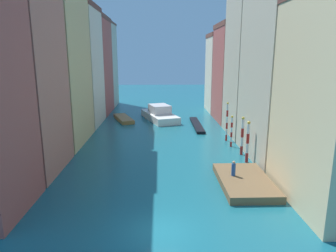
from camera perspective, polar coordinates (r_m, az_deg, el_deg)
name	(u,v)px	position (r m, az deg, el deg)	size (l,w,h in m)	color
ground_plane	(160,135)	(43.36, -1.47, -1.63)	(154.00, 154.00, 0.00)	#196070
building_left_1	(17,71)	(31.35, -26.41, 9.13)	(6.91, 8.70, 19.08)	#C6705B
building_left_2	(54,65)	(40.79, -20.55, 10.61)	(6.91, 11.04, 19.61)	#DBB77A
building_left_3	(77,66)	(51.03, -16.68, 10.67)	(6.91, 9.70, 18.66)	beige
building_left_4	(91,66)	(60.83, -14.24, 10.86)	(6.91, 10.42, 18.15)	#B25147
building_left_5	(100,65)	(69.82, -12.62, 11.07)	(6.91, 8.03, 17.91)	#BCB299
building_right_1	(286,57)	(34.57, 21.22, 11.98)	(6.91, 11.09, 21.67)	#BCB299
building_right_2	(255,61)	(44.10, 16.04, 11.65)	(6.91, 8.89, 20.54)	#BCB299
building_right_3	(237,73)	(53.34, 12.80, 9.64)	(6.91, 9.94, 16.19)	#B25147
building_right_4	(225,73)	(62.54, 10.63, 9.73)	(6.91, 8.54, 15.20)	beige
waterfront_dock	(245,181)	(27.63, 14.14, -10.03)	(4.27, 7.45, 0.64)	brown
person_on_dock	(234,169)	(27.58, 12.15, -7.84)	(0.36, 0.36, 1.37)	#234C93
mooring_pole_0	(248,142)	(32.68, 14.68, -2.82)	(0.34, 0.34, 4.44)	red
mooring_pole_1	(242,135)	(35.08, 13.71, -1.73)	(0.34, 0.34, 4.39)	red
mooring_pole_2	(232,131)	(38.03, 11.80, -0.90)	(0.28, 0.28, 3.90)	red
mooring_pole_3	(227,121)	(40.40, 10.97, 0.86)	(0.28, 0.28, 5.14)	red
vaporetto_white	(160,114)	(53.28, -1.58, 2.18)	(6.94, 10.99, 2.63)	white
gondola_black	(197,125)	(48.79, 5.40, 0.22)	(1.25, 10.59, 0.41)	black
motorboat_0	(124,119)	(53.38, -8.31, 1.37)	(4.37, 7.66, 0.61)	olive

